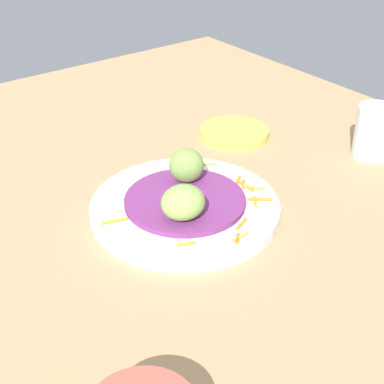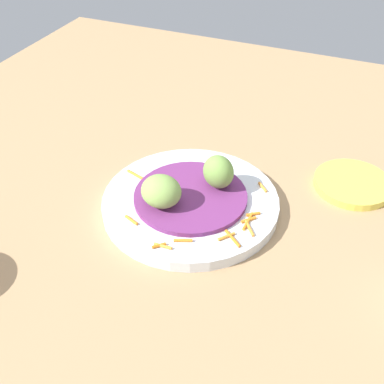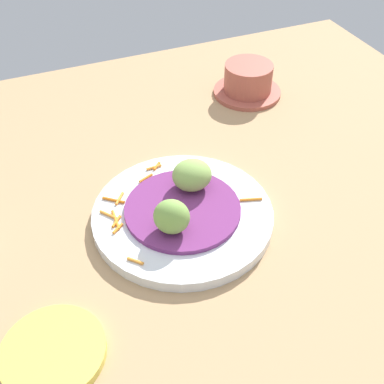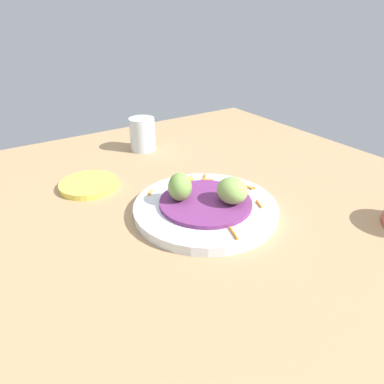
% 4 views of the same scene
% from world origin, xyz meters
% --- Properties ---
extents(table_surface, '(1.10, 1.10, 0.02)m').
position_xyz_m(table_surface, '(0.00, 0.00, 0.01)').
color(table_surface, tan).
rests_on(table_surface, ground).
extents(main_plate, '(0.25, 0.25, 0.02)m').
position_xyz_m(main_plate, '(0.06, 0.03, 0.03)').
color(main_plate, silver).
rests_on(main_plate, table_surface).
extents(cabbage_bed, '(0.16, 0.16, 0.01)m').
position_xyz_m(cabbage_bed, '(0.06, 0.03, 0.04)').
color(cabbage_bed, '#702D6B').
rests_on(cabbage_bed, main_plate).
extents(carrot_garnish, '(0.18, 0.22, 0.00)m').
position_xyz_m(carrot_garnish, '(0.09, 0.07, 0.04)').
color(carrot_garnish, orange).
rests_on(carrot_garnish, main_plate).
extents(guac_scoop_left, '(0.06, 0.06, 0.05)m').
position_xyz_m(guac_scoop_left, '(0.02, 0.06, 0.07)').
color(guac_scoop_left, '#759E47').
rests_on(guac_scoop_left, cabbage_bed).
extents(guac_scoop_center, '(0.06, 0.06, 0.04)m').
position_xyz_m(guac_scoop_center, '(0.09, 0.00, 0.07)').
color(guac_scoop_center, '#84A851').
rests_on(guac_scoop_center, cabbage_bed).
extents(side_plate_small, '(0.11, 0.11, 0.01)m').
position_xyz_m(side_plate_small, '(-0.08, 0.23, 0.03)').
color(side_plate_small, '#E0CC4C').
rests_on(side_plate_small, table_surface).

